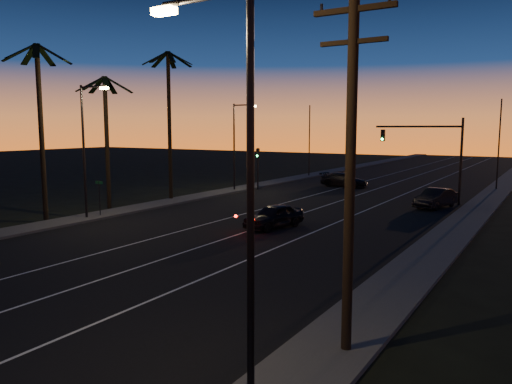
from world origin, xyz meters
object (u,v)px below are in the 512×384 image
Objects in this scene: right_car at (435,198)px; utility_pole at (350,162)px; lead_car at (274,216)px; cross_car at (344,180)px; signal_mast at (431,145)px.

utility_pole is at bearing -82.92° from right_car.
lead_car is at bearing 126.05° from utility_pole.
right_car is at bearing 97.08° from utility_pole.
utility_pole reaches higher than cross_car.
utility_pole is 1.97× the size of cross_car.
signal_mast is at bearing 69.73° from lead_car.
utility_pole reaches higher than signal_mast.
lead_car is 15.08m from right_car.
right_car is (6.88, 13.41, 0.01)m from lead_car.
lead_car is 1.05× the size of right_car.
signal_mast is 12.97m from cross_car.
lead_car is (-10.31, 14.17, -4.57)m from utility_pole.
lead_car is at bearing -79.14° from cross_car.
right_car is at bearing 62.84° from lead_car.
cross_car is (-10.21, 6.91, -4.05)m from signal_mast.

